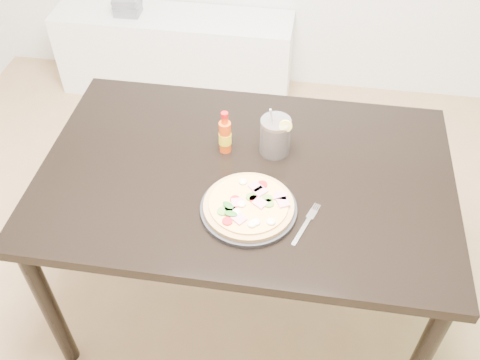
# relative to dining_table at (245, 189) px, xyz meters

# --- Properties ---
(room_shell) EXTENTS (4.50, 4.50, 4.50)m
(room_shell) POSITION_rel_dining_table_xyz_m (0.16, -0.61, 0.92)
(room_shell) COLOR white
(room_shell) RESTS_ON ground
(dining_table) EXTENTS (1.40, 0.90, 0.75)m
(dining_table) POSITION_rel_dining_table_xyz_m (0.00, 0.00, 0.00)
(dining_table) COLOR black
(dining_table) RESTS_ON ground
(plate) EXTENTS (0.31, 0.31, 0.02)m
(plate) POSITION_rel_dining_table_xyz_m (0.04, -0.17, 0.09)
(plate) COLOR black
(plate) RESTS_ON dining_table
(pizza) EXTENTS (0.28, 0.28, 0.03)m
(pizza) POSITION_rel_dining_table_xyz_m (0.04, -0.17, 0.11)
(pizza) COLOR tan
(pizza) RESTS_ON plate
(hot_sauce_bottle) EXTENTS (0.05, 0.05, 0.17)m
(hot_sauce_bottle) POSITION_rel_dining_table_xyz_m (-0.09, 0.10, 0.15)
(hot_sauce_bottle) COLOR #DF440D
(hot_sauce_bottle) RESTS_ON dining_table
(cola_cup) EXTENTS (0.11, 0.10, 0.19)m
(cola_cup) POSITION_rel_dining_table_xyz_m (0.09, 0.12, 0.15)
(cola_cup) COLOR black
(cola_cup) RESTS_ON dining_table
(fork) EXTENTS (0.08, 0.18, 0.00)m
(fork) POSITION_rel_dining_table_xyz_m (0.22, -0.20, 0.09)
(fork) COLOR silver
(fork) RESTS_ON dining_table
(media_console) EXTENTS (1.40, 0.34, 0.50)m
(media_console) POSITION_rel_dining_table_xyz_m (-0.64, 1.46, -0.42)
(media_console) COLOR white
(media_console) RESTS_ON ground
(cd_stack) EXTENTS (0.14, 0.12, 0.10)m
(cd_stack) POSITION_rel_dining_table_xyz_m (-0.89, 1.44, -0.11)
(cd_stack) COLOR slate
(cd_stack) RESTS_ON media_console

